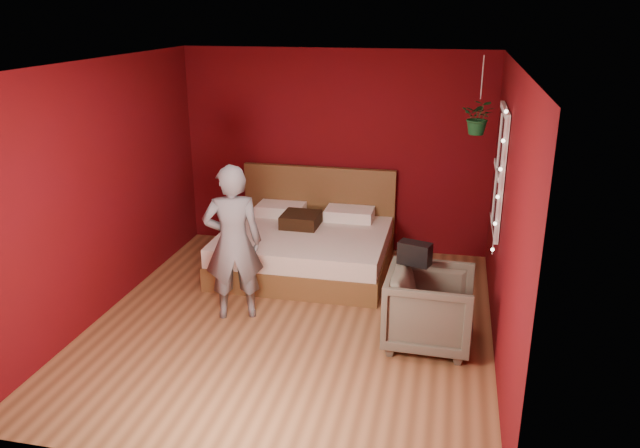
# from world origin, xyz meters

# --- Properties ---
(floor) EXTENTS (4.50, 4.50, 0.00)m
(floor) POSITION_xyz_m (0.00, 0.00, 0.00)
(floor) COLOR #99653D
(floor) RESTS_ON ground
(room_walls) EXTENTS (4.04, 4.54, 2.62)m
(room_walls) POSITION_xyz_m (0.00, 0.00, 1.68)
(room_walls) COLOR #55080A
(room_walls) RESTS_ON ground
(window) EXTENTS (0.05, 0.97, 1.27)m
(window) POSITION_xyz_m (1.97, 0.90, 1.50)
(window) COLOR white
(window) RESTS_ON room_walls
(fairy_lights) EXTENTS (0.04, 0.04, 1.45)m
(fairy_lights) POSITION_xyz_m (1.94, 0.38, 1.50)
(fairy_lights) COLOR silver
(fairy_lights) RESTS_ON room_walls
(bed) EXTENTS (2.02, 1.71, 1.11)m
(bed) POSITION_xyz_m (-0.20, 1.44, 0.29)
(bed) COLOR brown
(bed) RESTS_ON ground
(person) EXTENTS (0.69, 0.57, 1.63)m
(person) POSITION_xyz_m (-0.62, 0.03, 0.82)
(person) COLOR slate
(person) RESTS_ON ground
(armchair) EXTENTS (0.84, 0.82, 0.75)m
(armchair) POSITION_xyz_m (1.38, -0.13, 0.37)
(armchair) COLOR #595646
(armchair) RESTS_ON ground
(handbag) EXTENTS (0.34, 0.24, 0.22)m
(handbag) POSITION_xyz_m (1.21, 0.03, 0.86)
(handbag) COLOR black
(handbag) RESTS_ON armchair
(throw_pillow) EXTENTS (0.45, 0.45, 0.16)m
(throw_pillow) POSITION_xyz_m (-0.29, 1.54, 0.58)
(throw_pillow) COLOR #321F10
(throw_pillow) RESTS_ON bed
(hanging_plant) EXTENTS (0.41, 0.37, 0.83)m
(hanging_plant) POSITION_xyz_m (1.74, 1.36, 1.96)
(hanging_plant) COLOR silver
(hanging_plant) RESTS_ON room_walls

